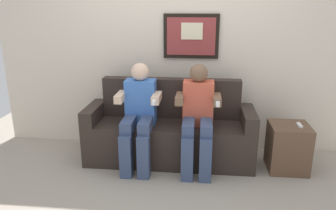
% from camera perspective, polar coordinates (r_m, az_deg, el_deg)
% --- Properties ---
extents(ground_plane, '(5.51, 5.51, 0.00)m').
position_cam_1_polar(ground_plane, '(3.52, -0.26, -11.69)').
color(ground_plane, '#9E9384').
extents(back_wall_assembly, '(4.24, 0.10, 2.60)m').
position_cam_1_polar(back_wall_assembly, '(3.86, 1.05, 11.28)').
color(back_wall_assembly, beige).
rests_on(back_wall_assembly, ground_plane).
extents(couch, '(1.84, 0.58, 0.90)m').
position_cam_1_polar(couch, '(3.68, 0.28, -4.98)').
color(couch, '#2D231E').
rests_on(couch, ground_plane).
extents(person_on_left, '(0.46, 0.56, 1.11)m').
position_cam_1_polar(person_on_left, '(3.46, -5.09, -1.29)').
color(person_on_left, '#3F72CC').
rests_on(person_on_left, ground_plane).
extents(person_on_right, '(0.46, 0.56, 1.11)m').
position_cam_1_polar(person_on_right, '(3.40, 5.23, -1.64)').
color(person_on_right, '#D8593F').
rests_on(person_on_right, ground_plane).
extents(side_table_right, '(0.40, 0.40, 0.50)m').
position_cam_1_polar(side_table_right, '(3.71, 20.20, -6.94)').
color(side_table_right, brown).
rests_on(side_table_right, ground_plane).
extents(spare_remote_on_table, '(0.04, 0.13, 0.02)m').
position_cam_1_polar(spare_remote_on_table, '(3.63, 21.99, -3.26)').
color(spare_remote_on_table, white).
rests_on(spare_remote_on_table, side_table_right).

